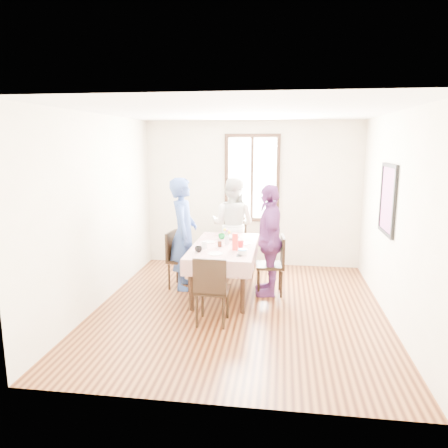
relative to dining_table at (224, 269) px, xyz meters
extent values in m
plane|color=black|center=(0.30, -0.61, -0.38)|extent=(4.50, 4.50, 0.00)
plane|color=beige|center=(0.30, 1.64, 0.98)|extent=(4.00, 0.00, 4.00)
plane|color=beige|center=(2.30, -0.61, 0.98)|extent=(0.00, 4.50, 4.50)
cube|color=black|center=(0.30, 1.62, 1.27)|extent=(1.02, 0.06, 1.62)
cube|color=white|center=(0.30, 1.63, 1.27)|extent=(0.90, 0.02, 1.50)
cube|color=red|center=(2.28, -0.31, 1.18)|extent=(0.04, 0.76, 0.96)
cube|color=black|center=(0.00, 0.00, 0.00)|extent=(0.84, 1.65, 0.75)
cube|color=#510605|center=(0.00, 0.00, 0.38)|extent=(0.96, 1.77, 0.01)
cube|color=black|center=(-0.70, 0.15, 0.08)|extent=(0.47, 0.47, 0.91)
cube|color=black|center=(0.70, 0.05, 0.08)|extent=(0.45, 0.45, 0.91)
cube|color=black|center=(0.00, 1.14, 0.08)|extent=(0.47, 0.47, 0.91)
cube|color=black|center=(0.00, -1.14, 0.08)|extent=(0.43, 0.43, 0.91)
imported|color=navy|center=(-0.68, 0.15, 0.51)|extent=(0.49, 0.69, 1.77)
imported|color=beige|center=(0.00, 1.11, 0.48)|extent=(0.96, 0.83, 1.71)
imported|color=#612A66|center=(0.68, 0.05, 0.48)|extent=(0.49, 1.02, 1.70)
imported|color=black|center=(-0.31, -0.46, 0.43)|extent=(0.13, 0.13, 0.08)
imported|color=red|center=(0.26, -0.12, 0.44)|extent=(0.15, 0.15, 0.10)
imported|color=#0C7226|center=(-0.10, 0.40, 0.43)|extent=(0.15, 0.15, 0.09)
imported|color=white|center=(0.09, 0.42, 0.41)|extent=(0.24, 0.24, 0.05)
cube|color=red|center=(0.19, -0.27, 0.51)|extent=(0.08, 0.08, 0.25)
cylinder|color=white|center=(0.32, -0.50, 0.42)|extent=(0.12, 0.12, 0.06)
cylinder|color=black|center=(-0.05, -0.13, 0.43)|extent=(0.06, 0.06, 0.09)
cylinder|color=silver|center=(-0.27, -0.26, 0.44)|extent=(0.08, 0.08, 0.11)
cube|color=black|center=(0.29, -0.57, 0.39)|extent=(0.07, 0.15, 0.01)
cylinder|color=silver|center=(0.03, 0.06, 0.45)|extent=(0.07, 0.07, 0.13)
cylinder|color=white|center=(-0.26, 0.13, 0.39)|extent=(0.20, 0.20, 0.01)
cylinder|color=white|center=(0.29, 0.12, 0.39)|extent=(0.20, 0.20, 0.01)
cylinder|color=white|center=(-0.05, -0.55, 0.39)|extent=(0.20, 0.20, 0.01)
cylinder|color=blue|center=(0.32, -0.50, 0.46)|extent=(0.12, 0.12, 0.01)
camera|label=1|loc=(0.85, -6.21, 1.94)|focal=33.83mm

